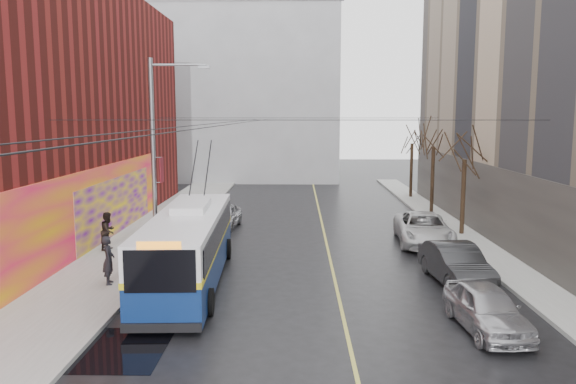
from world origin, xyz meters
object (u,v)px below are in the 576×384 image
(pedestrian_a, at_px, (109,260))
(pedestrian_b, at_px, (108,231))
(parked_car_a, at_px, (487,308))
(tree_near, at_px, (465,145))
(streetlight_pole, at_px, (157,155))
(tree_mid, at_px, (434,135))
(following_car, at_px, (223,216))
(trolleybus, at_px, (189,246))
(tree_far, at_px, (412,134))
(parked_car_b, at_px, (456,264))
(pedestrian_c, at_px, (150,245))
(parked_car_c, at_px, (423,229))

(pedestrian_a, bearing_deg, pedestrian_b, 5.34)
(pedestrian_b, bearing_deg, parked_car_a, -111.95)
(pedestrian_a, bearing_deg, tree_near, -72.85)
(streetlight_pole, relative_size, tree_mid, 1.35)
(parked_car_a, xyz_separation_m, following_car, (-10.16, 15.72, -0.01))
(trolleybus, bearing_deg, tree_near, 31.37)
(tree_far, xyz_separation_m, trolleybus, (-13.27, -22.87, -3.64))
(pedestrian_b, bearing_deg, tree_mid, -47.67)
(parked_car_b, distance_m, pedestrian_c, 12.97)
(tree_mid, relative_size, following_car, 1.63)
(tree_far, height_order, pedestrian_a, tree_far)
(tree_mid, bearing_deg, pedestrian_b, -148.49)
(parked_car_a, xyz_separation_m, pedestrian_a, (-13.03, 4.11, 0.38))
(following_car, bearing_deg, pedestrian_b, -121.32)
(trolleybus, xyz_separation_m, pedestrian_b, (-4.81, 4.78, -0.43))
(tree_far, distance_m, trolleybus, 26.69)
(tree_far, height_order, following_car, tree_far)
(parked_car_b, xyz_separation_m, pedestrian_c, (-12.73, 2.48, 0.14))
(tree_mid, distance_m, pedestrian_a, 23.56)
(trolleybus, bearing_deg, pedestrian_b, 132.76)
(parked_car_b, bearing_deg, parked_car_a, -100.43)
(trolleybus, bearing_deg, pedestrian_c, 128.13)
(parked_car_b, xyz_separation_m, following_car, (-10.59, 10.80, -0.08))
(tree_far, height_order, pedestrian_c, tree_far)
(streetlight_pole, distance_m, tree_mid, 19.96)
(parked_car_b, bearing_deg, following_car, 129.03)
(pedestrian_b, bearing_deg, trolleybus, -124.04)
(tree_mid, bearing_deg, pedestrian_c, -139.44)
(trolleybus, height_order, pedestrian_a, trolleybus)
(streetlight_pole, xyz_separation_m, parked_car_c, (12.62, 4.10, -4.06))
(trolleybus, distance_m, following_car, 10.96)
(streetlight_pole, distance_m, trolleybus, 4.79)
(parked_car_c, xyz_separation_m, pedestrian_b, (-15.56, -2.18, 0.28))
(tree_far, xyz_separation_m, parked_car_a, (-3.20, -27.67, -4.44))
(tree_near, bearing_deg, parked_car_b, -107.55)
(pedestrian_b, bearing_deg, parked_car_b, -96.10)
(parked_car_c, height_order, following_car, parked_car_c)
(tree_mid, distance_m, parked_car_c, 10.28)
(pedestrian_c, bearing_deg, tree_far, -59.08)
(streetlight_pole, bearing_deg, trolleybus, -56.99)
(tree_near, xyz_separation_m, tree_far, (0.00, 14.00, 0.17))
(streetlight_pole, height_order, parked_car_c, streetlight_pole)
(tree_near, relative_size, pedestrian_b, 3.48)
(tree_far, relative_size, pedestrian_c, 4.28)
(tree_near, relative_size, parked_car_c, 1.13)
(parked_car_c, xyz_separation_m, following_car, (-10.84, 3.96, -0.09))
(tree_far, xyz_separation_m, parked_car_c, (-2.52, -15.90, -4.36))
(trolleybus, distance_m, parked_car_c, 12.83)
(tree_mid, xyz_separation_m, parked_car_b, (-2.77, -15.75, -4.48))
(parked_car_c, bearing_deg, tree_mid, 78.35)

